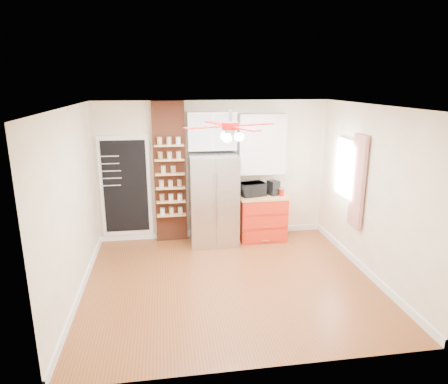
{
  "coord_description": "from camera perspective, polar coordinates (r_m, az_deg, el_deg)",
  "views": [
    {
      "loc": [
        -0.94,
        -5.6,
        3.03
      ],
      "look_at": [
        0.04,
        0.9,
        1.21
      ],
      "focal_mm": 32.0,
      "sensor_mm": 36.0,
      "label": 1
    }
  ],
  "objects": [
    {
      "name": "chalkboard",
      "position": [
        7.84,
        -13.9,
        0.75
      ],
      "size": [
        0.95,
        0.05,
        1.95
      ],
      "color": "white",
      "rests_on": "wall_back"
    },
    {
      "name": "curtain",
      "position": [
        6.9,
        18.57,
        1.41
      ],
      "size": [
        0.06,
        0.4,
        1.55
      ],
      "primitive_type": "cube",
      "color": "#B12217",
      "rests_on": "wall_right"
    },
    {
      "name": "wall_back",
      "position": [
        7.84,
        -1.52,
        3.08
      ],
      "size": [
        4.5,
        0.02,
        2.7
      ],
      "primitive_type": "cube",
      "color": "#FCEDCB",
      "rests_on": "floor"
    },
    {
      "name": "canister_left",
      "position": [
        7.79,
        8.23,
        -0.06
      ],
      "size": [
        0.11,
        0.11,
        0.13
      ],
      "primitive_type": "cylinder",
      "rotation": [
        0.0,
        0.0,
        0.17
      ],
      "color": "#AB1209",
      "rests_on": "red_cabinet"
    },
    {
      "name": "ceiling",
      "position": [
        5.68,
        0.95,
        12.14
      ],
      "size": [
        4.5,
        4.5,
        0.0
      ],
      "primitive_type": "plane",
      "color": "white",
      "rests_on": "wall_back"
    },
    {
      "name": "red_cabinet",
      "position": [
        7.94,
        5.44,
        -3.55
      ],
      "size": [
        0.94,
        0.64,
        0.9
      ],
      "color": "red",
      "rests_on": "floor"
    },
    {
      "name": "pantry_jar_beans",
      "position": [
        7.55,
        -7.28,
        3.15
      ],
      "size": [
        0.11,
        0.11,
        0.13
      ],
      "primitive_type": "cylinder",
      "rotation": [
        0.0,
        0.0,
        -0.14
      ],
      "color": "#8A6546",
      "rests_on": "brick_pillar"
    },
    {
      "name": "coffee_maker",
      "position": [
        7.82,
        7.05,
        0.61
      ],
      "size": [
        0.24,
        0.27,
        0.28
      ],
      "primitive_type": "cube",
      "rotation": [
        0.0,
        0.0,
        0.37
      ],
      "color": "black",
      "rests_on": "red_cabinet"
    },
    {
      "name": "ceiling_fan",
      "position": [
        5.71,
        0.94,
        9.37
      ],
      "size": [
        1.4,
        1.4,
        0.44
      ],
      "color": "silver",
      "rests_on": "ceiling"
    },
    {
      "name": "wall_left",
      "position": [
        5.99,
        -20.88,
        -1.87
      ],
      "size": [
        0.02,
        4.0,
        2.7
      ],
      "primitive_type": "cube",
      "color": "#FCEDCB",
      "rests_on": "floor"
    },
    {
      "name": "fridge",
      "position": [
        7.59,
        -1.52,
        -1.03
      ],
      "size": [
        0.9,
        0.7,
        1.75
      ],
      "primitive_type": "cube",
      "color": "silver",
      "rests_on": "floor"
    },
    {
      "name": "toaster_oven",
      "position": [
        7.72,
        4.07,
        0.4
      ],
      "size": [
        0.53,
        0.42,
        0.26
      ],
      "primitive_type": "imported",
      "rotation": [
        0.0,
        0.0,
        0.25
      ],
      "color": "black",
      "rests_on": "red_cabinet"
    },
    {
      "name": "wall_right",
      "position": [
        6.66,
        20.37,
        -0.14
      ],
      "size": [
        0.02,
        4.0,
        2.7
      ],
      "primitive_type": "cube",
      "color": "#FCEDCB",
      "rests_on": "floor"
    },
    {
      "name": "wall_front",
      "position": [
        4.08,
        5.58,
        -8.92
      ],
      "size": [
        4.5,
        0.02,
        2.7
      ],
      "primitive_type": "cube",
      "color": "#FCEDCB",
      "rests_on": "floor"
    },
    {
      "name": "brick_pillar",
      "position": [
        7.7,
        -7.74,
        2.72
      ],
      "size": [
        0.6,
        0.16,
        2.7
      ],
      "primitive_type": "cube",
      "color": "brown",
      "rests_on": "floor"
    },
    {
      "name": "canister_right",
      "position": [
        7.87,
        8.17,
        0.12
      ],
      "size": [
        0.11,
        0.11,
        0.14
      ],
      "primitive_type": "cylinder",
      "rotation": [
        0.0,
        0.0,
        -0.21
      ],
      "color": "#BD0C0A",
      "rests_on": "red_cabinet"
    },
    {
      "name": "pantry_jar_oats",
      "position": [
        7.57,
        -8.67,
        3.17
      ],
      "size": [
        0.09,
        0.09,
        0.14
      ],
      "primitive_type": "cylinder",
      "rotation": [
        0.0,
        0.0,
        -0.04
      ],
      "color": "#C3BC95",
      "rests_on": "brick_pillar"
    },
    {
      "name": "upper_glass_cabinet",
      "position": [
        7.52,
        -1.77,
        8.74
      ],
      "size": [
        0.9,
        0.35,
        0.7
      ],
      "primitive_type": "cube",
      "color": "white",
      "rests_on": "wall_back"
    },
    {
      "name": "floor",
      "position": [
        6.43,
        0.84,
        -12.64
      ],
      "size": [
        4.5,
        4.5,
        0.0
      ],
      "primitive_type": "plane",
      "color": "brown",
      "rests_on": "ground"
    },
    {
      "name": "upper_shelf_unit",
      "position": [
        7.76,
        5.4,
        6.84
      ],
      "size": [
        0.9,
        0.3,
        1.15
      ],
      "primitive_type": "cube",
      "color": "white",
      "rests_on": "wall_back"
    },
    {
      "name": "window",
      "position": [
        7.38,
        17.07,
        3.21
      ],
      "size": [
        0.04,
        0.75,
        1.05
      ],
      "primitive_type": "cube",
      "color": "white",
      "rests_on": "wall_right"
    }
  ]
}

